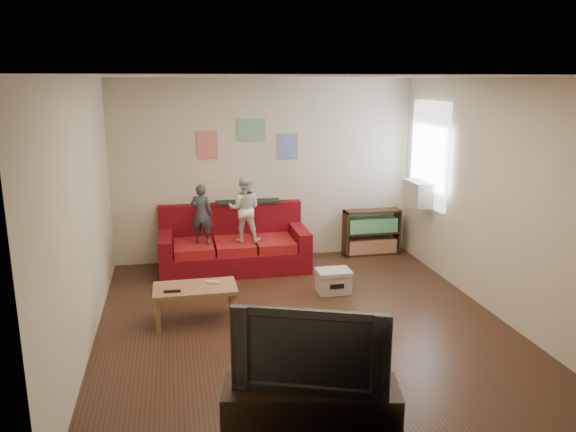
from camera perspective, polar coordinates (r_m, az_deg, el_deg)
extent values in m
cube|color=#3E2518|center=(6.45, 1.46, -10.83)|extent=(4.50, 5.00, 0.01)
cube|color=white|center=(5.86, 1.63, 14.04)|extent=(4.50, 5.00, 0.01)
cube|color=beige|center=(8.43, -2.35, 4.68)|extent=(4.50, 0.01, 2.70)
cube|color=beige|center=(3.72, 10.44, -7.35)|extent=(4.50, 0.01, 2.70)
cube|color=beige|center=(5.93, -20.19, -0.02)|extent=(0.01, 5.00, 2.70)
cube|color=beige|center=(6.88, 20.17, 1.78)|extent=(0.01, 5.00, 2.70)
cube|color=maroon|center=(8.15, -5.48, -4.33)|extent=(2.10, 0.94, 0.31)
cube|color=maroon|center=(8.38, -5.84, -0.64)|extent=(2.10, 0.19, 0.58)
cube|color=maroon|center=(8.02, -12.33, -2.72)|extent=(0.19, 0.94, 0.26)
cube|color=maroon|center=(8.21, 1.11, -2.01)|extent=(0.19, 0.94, 0.26)
cube|color=maroon|center=(7.97, -9.57, -3.20)|extent=(0.55, 0.71, 0.13)
cube|color=maroon|center=(8.01, -5.46, -2.99)|extent=(0.55, 0.71, 0.13)
cube|color=maroon|center=(8.09, -1.41, -2.76)|extent=(0.55, 0.71, 0.13)
cube|color=black|center=(8.34, -4.09, 1.44)|extent=(0.94, 0.23, 0.04)
imported|color=#333940|center=(7.83, -8.79, 0.20)|extent=(0.35, 0.28, 0.85)
imported|color=silver|center=(7.87, -4.44, 0.74)|extent=(0.53, 0.45, 0.94)
cube|color=#9A6B47|center=(6.42, -9.42, -7.28)|extent=(0.92, 0.51, 0.05)
cylinder|color=#9A6B47|center=(6.31, -13.10, -9.89)|extent=(0.06, 0.06, 0.37)
cylinder|color=#9A6B47|center=(6.33, -5.46, -9.49)|extent=(0.06, 0.06, 0.37)
cylinder|color=#9A6B47|center=(6.69, -13.03, -8.48)|extent=(0.06, 0.06, 0.37)
cylinder|color=#9A6B47|center=(6.71, -5.85, -8.11)|extent=(0.06, 0.06, 0.37)
cube|color=black|center=(6.29, -11.68, -7.49)|extent=(0.19, 0.06, 0.02)
cube|color=silver|center=(6.46, -7.67, -6.70)|extent=(0.16, 0.10, 0.03)
cube|color=#322113|center=(8.72, 5.83, -1.78)|extent=(0.03, 0.26, 0.71)
cube|color=#322113|center=(9.01, 11.04, -1.46)|extent=(0.03, 0.26, 0.71)
cube|color=#322113|center=(8.95, 8.40, -3.72)|extent=(0.88, 0.26, 0.03)
cube|color=#322113|center=(8.77, 8.55, 0.52)|extent=(0.88, 0.26, 0.03)
cube|color=#322113|center=(8.86, 8.48, -1.62)|extent=(0.83, 0.26, 0.02)
cube|color=#8C5A3F|center=(8.92, 8.43, -2.99)|extent=(0.78, 0.22, 0.21)
cube|color=#3F8C58|center=(8.83, 8.50, -0.89)|extent=(0.78, 0.22, 0.21)
cube|color=white|center=(8.24, 14.15, 6.11)|extent=(0.04, 1.08, 1.48)
cube|color=#B7B2A3|center=(8.28, 13.17, 2.26)|extent=(0.28, 0.55, 0.35)
cube|color=#D87266|center=(8.26, -8.23, 7.17)|extent=(0.30, 0.01, 0.40)
cube|color=#72B27F|center=(8.30, -3.75, 8.70)|extent=(0.42, 0.01, 0.32)
cube|color=#727FCC|center=(8.42, 0.01, 7.09)|extent=(0.30, 0.01, 0.38)
cube|color=beige|center=(7.29, 4.64, -6.79)|extent=(0.41, 0.31, 0.25)
cube|color=beige|center=(7.24, 4.67, -5.69)|extent=(0.43, 0.33, 0.05)
cube|color=black|center=(7.15, 5.00, -7.15)|extent=(0.18, 0.00, 0.06)
cube|color=black|center=(4.42, 2.33, -19.60)|extent=(1.35, 0.69, 0.48)
imported|color=black|center=(4.14, 2.41, -13.04)|extent=(1.11, 0.54, 0.65)
sphere|color=white|center=(7.37, 5.88, -7.21)|extent=(0.10, 0.10, 0.09)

